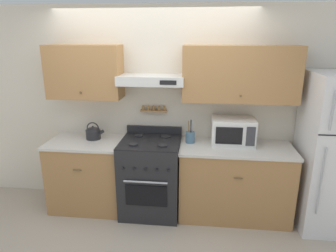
% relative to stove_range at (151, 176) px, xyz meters
% --- Properties ---
extents(ground_plane, '(16.00, 16.00, 0.00)m').
position_rel_stove_range_xyz_m(ground_plane, '(0.00, -0.30, -0.48)').
color(ground_plane, '#B2A38E').
extents(wall_back, '(5.20, 0.46, 2.55)m').
position_rel_stove_range_xyz_m(wall_back, '(0.08, 0.32, 0.95)').
color(wall_back, beige).
rests_on(wall_back, ground_plane).
extents(counter_left, '(0.93, 0.66, 0.91)m').
position_rel_stove_range_xyz_m(counter_left, '(-0.83, 0.03, -0.02)').
color(counter_left, '#AD7A47').
rests_on(counter_left, ground_plane).
extents(counter_right, '(1.35, 0.66, 0.91)m').
position_rel_stove_range_xyz_m(counter_right, '(1.04, 0.03, -0.02)').
color(counter_right, '#AD7A47').
rests_on(counter_right, ground_plane).
extents(stove_range, '(0.72, 0.71, 1.05)m').
position_rel_stove_range_xyz_m(stove_range, '(0.00, 0.00, 0.00)').
color(stove_range, '#232326').
rests_on(stove_range, ground_plane).
extents(tea_kettle, '(0.24, 0.19, 0.22)m').
position_rel_stove_range_xyz_m(tea_kettle, '(-0.76, 0.12, 0.51)').
color(tea_kettle, '#232326').
rests_on(tea_kettle, counter_left).
extents(microwave, '(0.51, 0.36, 0.32)m').
position_rel_stove_range_xyz_m(microwave, '(1.00, 0.14, 0.59)').
color(microwave, white).
rests_on(microwave, counter_right).
extents(utensil_crock, '(0.11, 0.11, 0.29)m').
position_rel_stove_range_xyz_m(utensil_crock, '(0.48, 0.12, 0.50)').
color(utensil_crock, slate).
rests_on(utensil_crock, counter_right).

